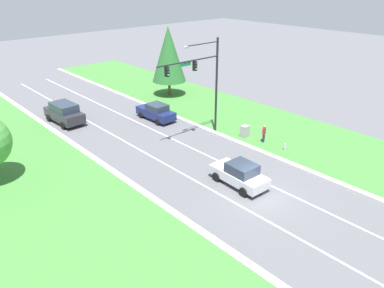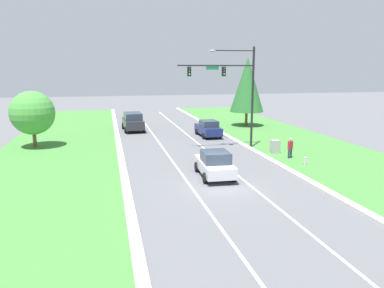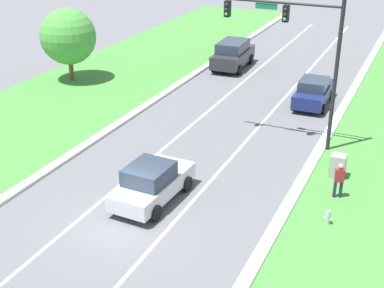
{
  "view_description": "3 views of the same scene",
  "coord_description": "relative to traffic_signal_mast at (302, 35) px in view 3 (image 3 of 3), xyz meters",
  "views": [
    {
      "loc": [
        -18.0,
        -13.19,
        13.93
      ],
      "look_at": [
        1.2,
        8.2,
        0.81
      ],
      "focal_mm": 35.0,
      "sensor_mm": 36.0,
      "label": 1
    },
    {
      "loc": [
        -6.53,
        -20.92,
        7.0
      ],
      "look_at": [
        -0.45,
        5.88,
        1.47
      ],
      "focal_mm": 35.0,
      "sensor_mm": 36.0,
      "label": 2
    },
    {
      "loc": [
        10.05,
        -15.42,
        11.82
      ],
      "look_at": [
        0.39,
        5.64,
        1.19
      ],
      "focal_mm": 50.0,
      "sensor_mm": 36.0,
      "label": 3
    }
  ],
  "objects": [
    {
      "name": "curb_strip_left",
      "position": [
        -9.85,
        -10.18,
        -5.74
      ],
      "size": [
        0.5,
        90.0,
        0.15
      ],
      "color": "beige",
      "rests_on": "ground_plane"
    },
    {
      "name": "ground_plane",
      "position": [
        -4.2,
        -10.18,
        -5.81
      ],
      "size": [
        160.0,
        160.0,
        0.0
      ],
      "primitive_type": "plane",
      "color": "#5B5B60"
    },
    {
      "name": "navy_sedan",
      "position": [
        -0.45,
        6.45,
        -4.96
      ],
      "size": [
        2.09,
        4.63,
        1.73
      ],
      "rotation": [
        0.0,
        0.0,
        0.02
      ],
      "color": "navy",
      "rests_on": "ground_plane"
    },
    {
      "name": "traffic_signal_mast",
      "position": [
        0.0,
        0.0,
        0.0
      ],
      "size": [
        6.82,
        0.41,
        8.89
      ],
      "color": "black",
      "rests_on": "ground_plane"
    },
    {
      "name": "fire_hydrant",
      "position": [
        3.25,
        -7.0,
        -5.47
      ],
      "size": [
        0.34,
        0.2,
        0.7
      ],
      "color": "#B7B7BC",
      "rests_on": "ground_plane"
    },
    {
      "name": "pedestrian",
      "position": [
        3.19,
        -4.73,
        -4.88
      ],
      "size": [
        0.43,
        0.34,
        1.69
      ],
      "rotation": [
        0.0,
        0.0,
        3.52
      ],
      "color": "#232842",
      "rests_on": "ground_plane"
    },
    {
      "name": "charcoal_suv",
      "position": [
        -7.93,
        11.93,
        -4.73
      ],
      "size": [
        2.43,
        5.07,
        2.09
      ],
      "rotation": [
        0.0,
        0.0,
        0.05
      ],
      "color": "#28282D",
      "rests_on": "ground_plane"
    },
    {
      "name": "lane_stripe_inner_right",
      "position": [
        -2.4,
        -10.18,
        -5.81
      ],
      "size": [
        0.14,
        81.0,
        0.01
      ],
      "color": "white",
      "rests_on": "ground_plane"
    },
    {
      "name": "utility_cabinet",
      "position": [
        2.81,
        -2.83,
        -5.23
      ],
      "size": [
        0.7,
        0.6,
        1.18
      ],
      "color": "#9E9E99",
      "rests_on": "ground_plane"
    },
    {
      "name": "oak_near_left_tree",
      "position": [
        -17.22,
        4.13,
        -2.63
      ],
      "size": [
        3.87,
        3.87,
        5.13
      ],
      "color": "brown",
      "rests_on": "ground_plane"
    },
    {
      "name": "lane_stripe_inner_left",
      "position": [
        -6.0,
        -10.18,
        -5.81
      ],
      "size": [
        0.14,
        81.0,
        0.01
      ],
      "color": "white",
      "rests_on": "ground_plane"
    },
    {
      "name": "silver_sedan",
      "position": [
        -4.0,
        -8.21,
        -4.94
      ],
      "size": [
        2.21,
        4.47,
        1.76
      ],
      "rotation": [
        0.0,
        0.0,
        -0.04
      ],
      "color": "silver",
      "rests_on": "ground_plane"
    },
    {
      "name": "curb_strip_right",
      "position": [
        1.45,
        -10.18,
        -5.74
      ],
      "size": [
        0.5,
        90.0,
        0.15
      ],
      "color": "beige",
      "rests_on": "ground_plane"
    }
  ]
}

